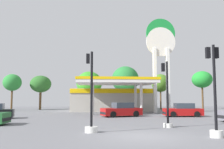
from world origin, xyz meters
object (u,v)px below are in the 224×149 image
object	(u,v)px
traffic_signal_1	(215,101)
traffic_signal_2	(91,109)
tree_1	(41,84)
tree_5	(202,80)
car_3	(183,110)
tree_2	(89,83)
car_0	(122,110)
traffic_signal_3	(167,104)
tree_0	(12,83)
tree_3	(125,79)
station_pole_sign	(161,52)
tree_4	(160,83)

from	to	relation	value
traffic_signal_1	traffic_signal_2	xyz separation A→B (m)	(-6.20, 2.30, -0.48)
tree_1	tree_5	xyz separation A→B (m)	(28.12, 0.12, 0.96)
car_3	tree_2	xyz separation A→B (m)	(-9.86, 15.92, 3.72)
car_0	traffic_signal_1	world-z (taller)	traffic_signal_1
traffic_signal_3	car_0	bearing A→B (deg)	100.57
car_3	tree_0	distance (m)	27.05
traffic_signal_1	tree_3	xyz separation A→B (m)	(-0.12, 31.15, 3.35)
tree_2	tree_3	world-z (taller)	tree_3
traffic_signal_3	tree_2	xyz separation A→B (m)	(-5.27, 25.23, 2.81)
car_0	tree_3	distance (m)	17.79
car_3	tree_2	size ratio (longest dim) A/B	0.64
tree_0	tree_1	bearing A→B (deg)	25.30
traffic_signal_1	tree_3	world-z (taller)	tree_3
station_pole_sign	tree_1	world-z (taller)	station_pole_sign
traffic_signal_2	traffic_signal_3	distance (m)	5.49
tree_1	tree_4	size ratio (longest dim) A/B	0.95
car_3	traffic_signal_2	distance (m)	14.95
tree_1	tree_4	world-z (taller)	tree_4
traffic_signal_3	tree_1	distance (m)	29.79
car_0	tree_5	size ratio (longest dim) A/B	0.66
car_3	tree_3	world-z (taller)	tree_3
tree_2	tree_3	bearing A→B (deg)	13.93
tree_3	tree_4	size ratio (longest dim) A/B	1.24
station_pole_sign	car_3	distance (m)	10.51
tree_0	tree_2	xyz separation A→B (m)	(12.16, 0.66, 0.01)
station_pole_sign	tree_5	distance (m)	14.64
traffic_signal_3	station_pole_sign	bearing A→B (deg)	74.95
car_0	traffic_signal_2	xyz separation A→B (m)	(-3.26, -11.86, 0.64)
traffic_signal_2	tree_2	world-z (taller)	tree_2
tree_2	tree_3	distance (m)	6.50
tree_1	tree_5	world-z (taller)	tree_5
tree_1	tree_4	distance (m)	20.20
station_pole_sign	tree_0	xyz separation A→B (m)	(-21.90, 7.94, -3.82)
tree_0	tree_1	size ratio (longest dim) A/B	1.01
car_3	traffic_signal_3	bearing A→B (deg)	-116.26
tree_1	tree_4	bearing A→B (deg)	-3.43
traffic_signal_2	tree_1	size ratio (longest dim) A/B	0.82
traffic_signal_1	traffic_signal_2	bearing A→B (deg)	159.64
tree_4	tree_5	size ratio (longest dim) A/B	0.89
car_0	car_3	xyz separation A→B (m)	(6.42, -0.49, -0.03)
tree_3	tree_5	world-z (taller)	tree_3
tree_3	station_pole_sign	bearing A→B (deg)	-71.12
tree_4	car_3	bearing A→B (deg)	-97.83
traffic_signal_1	tree_0	world-z (taller)	tree_0
tree_0	tree_3	world-z (taller)	tree_3
car_3	tree_1	size ratio (longest dim) A/B	0.71
tree_3	traffic_signal_2	bearing A→B (deg)	-101.91
tree_0	tree_3	xyz separation A→B (m)	(18.42, 2.21, 0.79)
tree_0	traffic_signal_2	bearing A→B (deg)	-65.14
traffic_signal_3	tree_5	size ratio (longest dim) A/B	0.66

